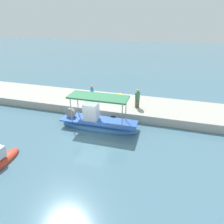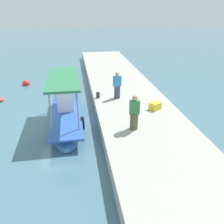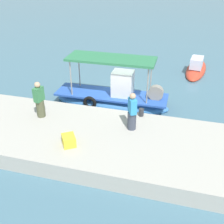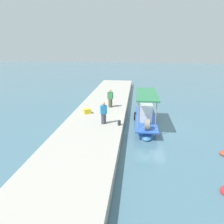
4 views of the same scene
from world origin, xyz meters
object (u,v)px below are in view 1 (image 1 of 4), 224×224
at_px(mooring_bollard, 85,105).
at_px(cargo_crate, 119,96).
at_px(fisherman_near_bollard, 92,95).
at_px(fisherman_by_crate, 137,99).
at_px(main_fishing_boat, 98,122).

distance_m(mooring_bollard, cargo_crate, 3.86).
distance_m(fisherman_near_bollard, fisherman_by_crate, 4.31).
xyz_separation_m(main_fishing_boat, fisherman_by_crate, (-2.60, -3.28, 1.03)).
height_order(main_fishing_boat, mooring_bollard, main_fishing_boat).
xyz_separation_m(fisherman_by_crate, cargo_crate, (2.15, -1.78, -0.58)).
height_order(main_fishing_boat, cargo_crate, main_fishing_boat).
xyz_separation_m(fisherman_near_bollard, mooring_bollard, (0.21, 1.21, -0.59)).
relative_size(fisherman_by_crate, mooring_bollard, 4.67).
distance_m(main_fishing_boat, fisherman_by_crate, 4.30).
xyz_separation_m(fisherman_near_bollard, cargo_crate, (-2.16, -1.83, -0.57)).
bearing_deg(fisherman_by_crate, main_fishing_boat, 51.59).
distance_m(main_fishing_boat, cargo_crate, 5.09).
relative_size(main_fishing_boat, fisherman_by_crate, 3.70).
height_order(fisherman_near_bollard, mooring_bollard, fisherman_near_bollard).
distance_m(fisherman_by_crate, mooring_bollard, 4.73).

